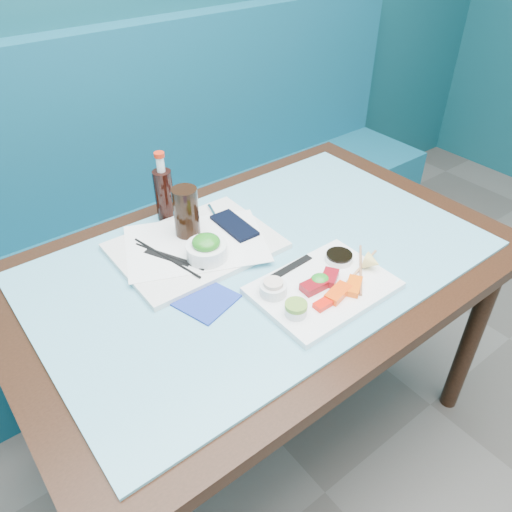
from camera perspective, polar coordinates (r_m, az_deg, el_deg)
booth_bench at (r=2.20m, az=-13.08°, el=2.32°), size 3.00×0.56×1.17m
dining_table at (r=1.44m, az=0.70°, el=-3.12°), size 1.40×0.90×0.75m
glass_top at (r=1.38m, az=0.72°, el=-0.36°), size 1.22×0.76×0.01m
sashimi_plate at (r=1.28m, az=7.69°, el=-3.65°), size 0.35×0.25×0.02m
salmon_left at (r=1.21m, az=7.85°, el=-5.37°), size 0.06×0.03×0.01m
salmon_mid at (r=1.24m, az=9.36°, el=-4.20°), size 0.08×0.05×0.02m
salmon_right at (r=1.27m, az=11.09°, el=-3.40°), size 0.08×0.07×0.02m
tuna_left at (r=1.25m, az=6.61°, el=-3.43°), size 0.07×0.04×0.02m
tuna_right at (r=1.28m, az=8.40°, el=-2.45°), size 0.07×0.06×0.02m
seaweed_garnish at (r=1.27m, az=7.29°, el=-2.74°), size 0.06×0.05×0.03m
ramekin_wasabi at (r=1.18m, az=4.57°, el=-6.25°), size 0.06×0.06×0.02m
wasabi_fill at (r=1.17m, az=4.61°, el=-5.65°), size 0.07×0.07×0.01m
ramekin_ginger at (r=1.23m, az=1.97°, el=-3.79°), size 0.09×0.09×0.03m
ginger_fill at (r=1.22m, az=1.99°, el=-3.11°), size 0.06×0.06×0.01m
soy_dish at (r=1.36m, az=9.46°, el=-0.24°), size 0.10×0.10×0.01m
soy_fill at (r=1.35m, az=9.51°, el=0.12°), size 0.09×0.09×0.01m
lemon_wedge at (r=1.33m, az=13.17°, el=-0.70°), size 0.06×0.05×0.05m
chopstick_sleeve at (r=1.32m, az=4.10°, el=-1.23°), size 0.14×0.03×0.00m
wooden_chopstick_a at (r=1.33m, az=11.58°, el=-1.63°), size 0.21×0.07×0.01m
wooden_chopstick_b at (r=1.34m, az=11.87°, el=-1.47°), size 0.16×0.15×0.01m
serving_tray at (r=1.42m, az=-6.90°, el=1.13°), size 0.44×0.33×0.02m
paper_placemat at (r=1.42m, az=-6.93°, el=1.44°), size 0.46×0.40×0.00m
seaweed_bowl at (r=1.35m, az=-5.65°, el=0.55°), size 0.14×0.14×0.04m
seaweed_salad at (r=1.33m, az=-5.73°, el=1.57°), size 0.09×0.09×0.04m
cola_glass at (r=1.42m, az=-7.99°, el=4.99°), size 0.09×0.09×0.15m
navy_pouch at (r=1.47m, az=-2.50°, el=3.49°), size 0.07×0.16×0.01m
fork at (r=1.54m, az=-4.97°, el=5.07°), size 0.03×0.08×0.01m
black_chopstick_a at (r=1.37m, az=-10.20°, el=-0.17°), size 0.06×0.26×0.01m
black_chopstick_b at (r=1.37m, az=-9.91°, el=-0.06°), size 0.09×0.22×0.01m
tray_sleeve at (r=1.37m, az=-10.05°, el=-0.16°), size 0.08×0.14×0.00m
cola_bottle_body at (r=1.53m, az=-10.43°, el=6.84°), size 0.07×0.07×0.16m
cola_bottle_neck at (r=1.48m, az=-10.88°, el=10.28°), size 0.03×0.03×0.05m
cola_bottle_cap at (r=1.47m, az=-11.01°, el=11.30°), size 0.04×0.04×0.01m
blue_napkin at (r=1.25m, az=-5.82°, el=-4.99°), size 0.16×0.16×0.01m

